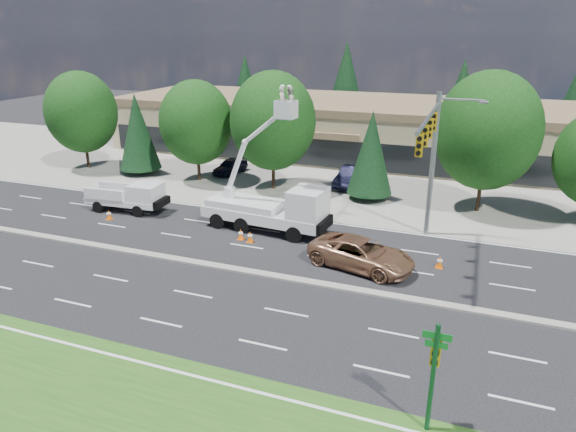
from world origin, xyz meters
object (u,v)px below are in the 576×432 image
at_px(utility_pickup, 130,199).
at_px(minivan, 362,254).
at_px(bucket_truck, 273,203).
at_px(signal_mast, 432,148).
at_px(street_sign_pole, 434,365).

bearing_deg(utility_pickup, minivan, -14.58).
height_order(bucket_truck, minivan, bucket_truck).
distance_m(signal_mast, utility_pickup, 21.26).
xyz_separation_m(signal_mast, bucket_truck, (-9.49, -0.90, -4.13)).
xyz_separation_m(street_sign_pole, utility_pickup, (-22.58, 14.55, -1.57)).
height_order(street_sign_pole, minivan, street_sign_pole).
xyz_separation_m(signal_mast, utility_pickup, (-20.60, -0.90, -5.18)).
height_order(signal_mast, bucket_truck, bucket_truck).
distance_m(street_sign_pole, utility_pickup, 26.90).
height_order(street_sign_pole, utility_pickup, street_sign_pole).
bearing_deg(utility_pickup, signal_mast, -1.42).
bearing_deg(signal_mast, minivan, -123.78).
distance_m(signal_mast, bucket_truck, 10.39).
bearing_deg(utility_pickup, bucket_truck, -3.91).
distance_m(street_sign_pole, bucket_truck, 18.53).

